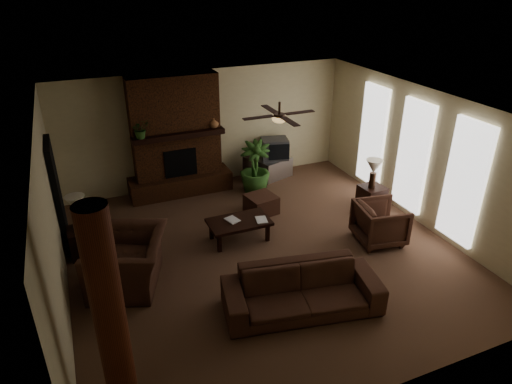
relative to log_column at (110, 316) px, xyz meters
name	(u,v)px	position (x,y,z in m)	size (l,w,h in m)	color
room_shell	(265,186)	(2.95, 2.40, 0.00)	(7.00, 7.00, 7.00)	brown
fireplace	(177,146)	(2.15, 5.62, -0.24)	(2.40, 0.70, 2.80)	#512A15
windows	(413,157)	(6.40, 2.60, -0.05)	(0.08, 3.65, 2.35)	white
log_column	(110,316)	(0.00, 0.00, 0.00)	(0.36, 0.36, 2.80)	#5D2917
doorway	(58,195)	(-0.49, 4.20, -0.35)	(0.10, 1.00, 2.10)	black
ceiling_fan	(279,117)	(3.35, 2.70, 1.13)	(1.35, 1.35, 0.37)	#301F15
sofa	(302,284)	(2.85, 0.71, -0.92)	(2.45, 0.71, 0.96)	#46291E
armchair_left	(127,254)	(0.46, 2.42, -0.80)	(1.38, 0.90, 1.20)	#46291E
armchair_right	(380,221)	(5.20, 1.90, -0.95)	(0.87, 0.82, 0.90)	#46291E
coffee_table	(239,223)	(2.68, 3.01, -1.03)	(1.20, 0.70, 0.43)	black
ottoman	(261,204)	(3.53, 3.88, -1.20)	(0.60, 0.60, 0.40)	#46291E
tv_stand	(274,168)	(4.59, 5.49, -1.15)	(0.85, 0.50, 0.50)	#B6B7B9
tv	(275,149)	(4.61, 5.53, -0.64)	(0.75, 0.67, 0.52)	#3B3A3D
floor_vase	(249,166)	(3.90, 5.47, -0.97)	(0.34, 0.34, 0.77)	#33241C
floor_plant	(255,178)	(3.79, 4.88, -1.05)	(0.71, 1.27, 0.71)	#2F5723
side_table_left	(83,242)	(-0.20, 3.66, -1.12)	(0.50, 0.50, 0.55)	black
lamp_left	(76,206)	(-0.20, 3.72, -0.40)	(0.38, 0.38, 0.65)	#301F15
side_table_right	(371,198)	(5.85, 3.07, -1.12)	(0.50, 0.50, 0.55)	black
lamp_right	(374,169)	(5.80, 3.05, -0.40)	(0.46, 0.46, 0.65)	#301F15
mantel_plant	(141,131)	(1.32, 5.33, 0.32)	(0.38, 0.42, 0.33)	#2F5723
mantel_vase	(214,123)	(3.00, 5.41, 0.27)	(0.22, 0.23, 0.22)	#93603B
book_a	(228,216)	(2.46, 3.03, -0.83)	(0.22, 0.03, 0.29)	#999999
book_b	(256,214)	(2.98, 2.87, -0.82)	(0.21, 0.02, 0.29)	#999999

